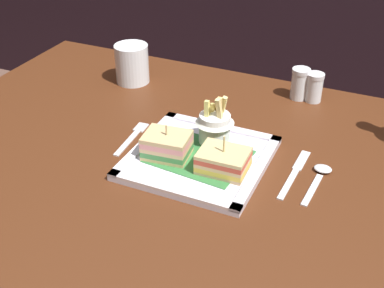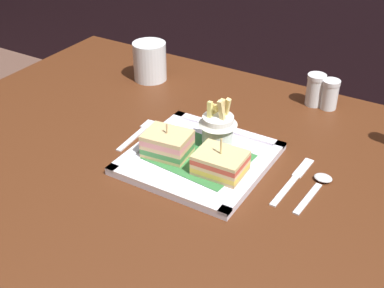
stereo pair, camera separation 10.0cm
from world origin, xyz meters
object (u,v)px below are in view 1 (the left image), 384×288
object	(u,v)px
dining_table	(185,212)
fork	(133,137)
square_plate	(199,158)
sandwich_half_right	(223,161)
sandwich_half_left	(167,145)
salt_shaker	(300,85)
spoon	(320,174)
knife	(295,172)
pepper_shaker	(314,89)
fries_cup	(215,123)
water_glass	(132,66)

from	to	relation	value
dining_table	fork	size ratio (longest dim) A/B	8.88
square_plate	sandwich_half_right	xyz separation A→B (m)	(0.06, -0.02, 0.02)
sandwich_half_left	salt_shaker	distance (m)	0.41
salt_shaker	spoon	bearing A→B (deg)	-68.64
sandwich_half_left	square_plate	bearing A→B (deg)	20.86
knife	pepper_shaker	distance (m)	0.32
pepper_shaker	square_plate	bearing A→B (deg)	-112.95
fries_cup	knife	distance (m)	0.19
fork	pepper_shaker	distance (m)	0.46
square_plate	sandwich_half_left	bearing A→B (deg)	-159.14
square_plate	fries_cup	xyz separation A→B (m)	(0.01, 0.06, 0.05)
knife	water_glass	bearing A→B (deg)	155.22
spoon	salt_shaker	bearing A→B (deg)	111.36
spoon	pepper_shaker	bearing A→B (deg)	105.37
dining_table	square_plate	bearing A→B (deg)	21.93
dining_table	pepper_shaker	bearing A→B (deg)	64.15
fries_cup	pepper_shaker	bearing A→B (deg)	63.68
sandwich_half_right	fries_cup	xyz separation A→B (m)	(-0.05, 0.09, 0.02)
spoon	pepper_shaker	xyz separation A→B (m)	(-0.08, 0.31, 0.03)
dining_table	salt_shaker	world-z (taller)	salt_shaker
sandwich_half_right	spoon	world-z (taller)	sandwich_half_right
pepper_shaker	water_glass	bearing A→B (deg)	-169.42
pepper_shaker	dining_table	bearing A→B (deg)	-115.85
fries_cup	knife	size ratio (longest dim) A/B	0.63
sandwich_half_left	fries_cup	size ratio (longest dim) A/B	0.88
salt_shaker	water_glass	bearing A→B (deg)	-168.55
square_plate	spoon	bearing A→B (deg)	11.34
fork	pepper_shaker	xyz separation A→B (m)	(0.32, 0.33, 0.03)
dining_table	water_glass	world-z (taller)	water_glass
sandwich_half_left	water_glass	size ratio (longest dim) A/B	0.97
dining_table	sandwich_half_right	bearing A→B (deg)	-7.98
dining_table	fries_cup	size ratio (longest dim) A/B	11.27
salt_shaker	sandwich_half_right	bearing A→B (deg)	-98.14
water_glass	salt_shaker	distance (m)	0.43
fries_cup	sandwich_half_right	bearing A→B (deg)	-58.33
sandwich_half_right	spoon	size ratio (longest dim) A/B	0.70
water_glass	pepper_shaker	distance (m)	0.46
knife	sandwich_half_left	bearing A→B (deg)	-165.63
fries_cup	water_glass	distance (m)	0.37
water_glass	salt_shaker	bearing A→B (deg)	11.45
fries_cup	salt_shaker	world-z (taller)	fries_cup
sandwich_half_right	fries_cup	bearing A→B (deg)	121.67
square_plate	fries_cup	bearing A→B (deg)	84.15
sandwich_half_left	water_glass	bearing A→B (deg)	130.18
dining_table	sandwich_half_right	world-z (taller)	sandwich_half_right
square_plate	pepper_shaker	bearing A→B (deg)	67.05
spoon	salt_shaker	size ratio (longest dim) A/B	1.75
water_glass	spoon	world-z (taller)	water_glass
sandwich_half_right	spoon	xyz separation A→B (m)	(0.17, 0.07, -0.03)
sandwich_half_right	fork	bearing A→B (deg)	168.21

